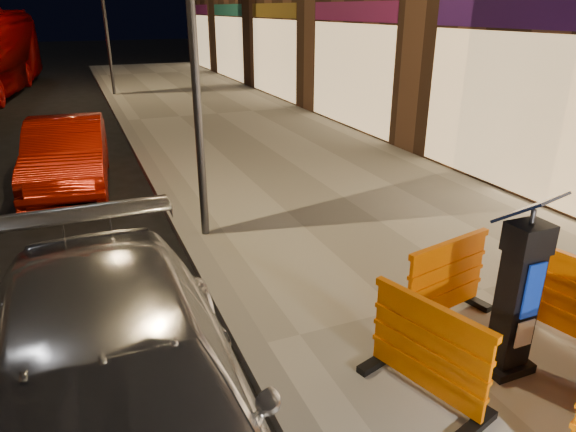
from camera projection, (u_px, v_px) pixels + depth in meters
name	position (u px, v px, depth m)	size (l,w,h in m)	color
ground_plane	(254.00, 358.00, 5.35)	(120.00, 120.00, 0.00)	black
sidewalk	(482.00, 294.00, 6.39)	(6.00, 60.00, 0.15)	#99968B
kerb	(254.00, 352.00, 5.32)	(0.30, 60.00, 0.15)	slate
parking_kiosk	(518.00, 292.00, 4.65)	(0.54, 0.54, 1.70)	black
barrier_back	(446.00, 280.00, 5.61)	(1.21, 0.50, 0.95)	#E86600
barrier_kerbside	(428.00, 351.00, 4.46)	(1.21, 0.50, 0.95)	#E86600
car_red	(73.00, 186.00, 10.48)	(1.43, 4.11, 1.35)	#900E03
street_lamp_mid	(192.00, 27.00, 6.82)	(0.12, 0.12, 6.00)	#3F3F44
street_lamp_far	(105.00, 15.00, 19.65)	(0.12, 0.12, 6.00)	#3F3F44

